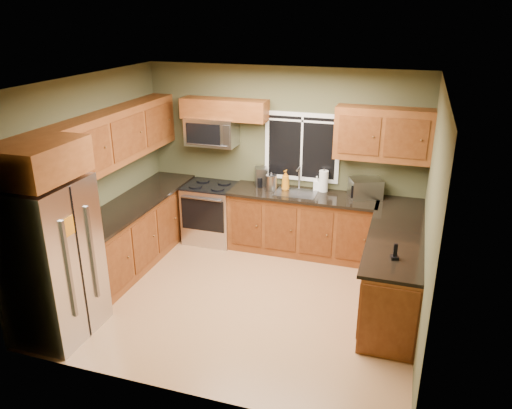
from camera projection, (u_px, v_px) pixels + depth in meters
The scene contains 28 objects.
floor at pixel (244, 297), 6.39m from camera, with size 4.20×4.20×0.00m, color #9D6E45.
ceiling at pixel (242, 82), 5.40m from camera, with size 4.20×4.20×0.00m, color white.
back_wall at pixel (282, 158), 7.49m from camera, with size 4.20×4.20×0.00m, color #45462B.
front_wall at pixel (175, 269), 4.30m from camera, with size 4.20×4.20×0.00m, color #45462B.
left_wall at pixel (91, 181), 6.49m from camera, with size 3.60×3.60×0.00m, color #45462B.
right_wall at pixel (429, 220), 5.30m from camera, with size 3.60×3.60×0.00m, color #45462B.
window at pixel (302, 147), 7.32m from camera, with size 1.12×0.03×1.02m.
base_cabinets_left at pixel (136, 233), 7.15m from camera, with size 0.60×2.65×0.90m, color brown.
countertop_left at pixel (135, 202), 6.98m from camera, with size 0.65×2.65×0.04m, color black.
base_cabinets_back at pixel (303, 224), 7.44m from camera, with size 2.17×0.60×0.90m, color brown.
countertop_back at pixel (303, 195), 7.24m from camera, with size 2.17×0.65×0.04m, color black.
base_cabinets_peninsula at pixel (395, 267), 6.20m from camera, with size 0.60×2.52×0.90m.
countertop_peninsula at pixel (396, 232), 6.04m from camera, with size 0.65×2.50×0.04m, color black.
upper_cabinets_left at pixel (118, 136), 6.68m from camera, with size 0.33×2.65×0.72m, color brown.
upper_cabinets_back_left at pixel (224, 109), 7.32m from camera, with size 1.30×0.33×0.30m, color brown.
upper_cabinets_back_right at pixel (383, 134), 6.75m from camera, with size 1.30×0.33×0.72m, color brown.
upper_cabinet_over_fridge at pixel (36, 160), 4.99m from camera, with size 0.72×0.90×0.38m, color brown.
refrigerator at pixel (53, 261), 5.40m from camera, with size 0.74×0.90×1.80m.
range at pixel (211, 212), 7.82m from camera, with size 0.76×0.69×0.94m.
microwave at pixel (212, 131), 7.48m from camera, with size 0.76×0.41×0.42m.
sink at pixel (296, 192), 7.28m from camera, with size 0.60×0.42×0.36m.
toaster_oven at pixel (365, 188), 7.07m from camera, with size 0.52×0.48×0.27m.
coffee_maker at pixel (261, 177), 7.53m from camera, with size 0.24×0.27×0.28m.
kettle at pixel (271, 182), 7.32m from camera, with size 0.22×0.22×0.29m.
paper_towel_roll at pixel (323, 181), 7.29m from camera, with size 0.15×0.15×0.35m.
soap_bottle_a at pixel (286, 180), 7.34m from camera, with size 0.12×0.12×0.30m, color #C16C12.
soap_bottle_b at pixel (317, 183), 7.36m from camera, with size 0.10×0.10×0.21m, color white.
cordless_phone at pixel (395, 254), 5.33m from camera, with size 0.10×0.10×0.18m.
Camera 1 is at (1.82, -5.21, 3.43)m, focal length 35.00 mm.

